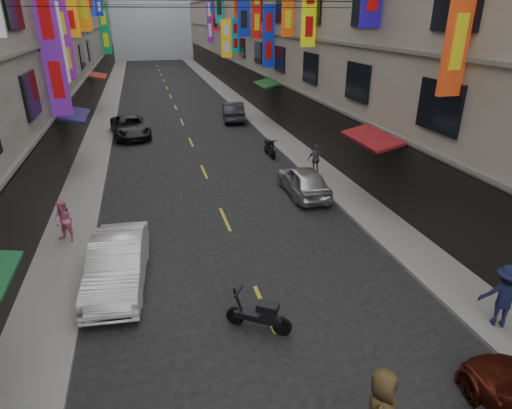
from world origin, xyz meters
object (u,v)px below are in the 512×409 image
car_right_mid (303,181)px  pedestrian_rnear (505,296)px  car_left_mid (118,264)px  car_left_far (130,127)px  pedestrian_lfar (64,221)px  pedestrian_rfar (316,159)px  car_right_far (233,111)px  scooter_crossing (260,315)px  scooter_far_right (270,149)px

car_right_mid → pedestrian_rnear: pedestrian_rnear is taller
car_left_mid → car_left_far: car_left_mid is taller
car_left_far → pedestrian_lfar: pedestrian_lfar is taller
pedestrian_rfar → car_right_mid: bearing=53.7°
car_right_far → scooter_crossing: bearing=87.6°
scooter_far_right → car_left_mid: 14.16m
car_left_mid → car_left_far: 18.16m
car_right_far → pedestrian_lfar: (-9.91, -18.08, 0.18)m
pedestrian_lfar → pedestrian_rnear: 14.05m
car_left_mid → pedestrian_rfar: (9.51, 7.69, 0.17)m
scooter_crossing → car_right_far: size_ratio=0.35×
car_left_far → car_right_far: size_ratio=1.12×
car_right_far → pedestrian_rfar: bearing=104.1°
car_left_far → pedestrian_rfar: (9.32, -10.47, 0.22)m
scooter_far_right → pedestrian_rnear: size_ratio=1.02×
car_right_mid → pedestrian_lfar: 10.17m
car_left_mid → scooter_far_right: bearing=59.7°
scooter_crossing → car_right_far: 24.74m
car_left_mid → car_right_far: bearing=74.3°
pedestrian_rfar → car_left_mid: bearing=36.6°
car_right_far → pedestrian_rnear: size_ratio=2.48×
car_right_mid → pedestrian_lfar: size_ratio=2.54×
car_left_far → pedestrian_rfar: pedestrian_rfar is taller
scooter_far_right → pedestrian_lfar: bearing=38.0°
car_right_far → pedestrian_lfar: size_ratio=2.81×
scooter_crossing → car_right_mid: car_right_mid is taller
car_left_far → pedestrian_rnear: bearing=-75.0°
pedestrian_lfar → pedestrian_rfar: 12.28m
scooter_crossing → pedestrian_rnear: (6.14, -1.52, 0.56)m
car_left_mid → car_left_far: (0.19, 18.15, -0.05)m
scooter_crossing → car_right_mid: 9.59m
car_left_mid → pedestrian_rfar: size_ratio=2.85×
pedestrian_rnear → car_left_far: bearing=-29.3°
car_right_far → pedestrian_rnear: bearing=101.7°
car_right_far → car_left_far: bearing=29.5°
car_right_mid → scooter_far_right: bearing=-91.3°
scooter_crossing → car_right_mid: size_ratio=0.39×
scooter_crossing → scooter_far_right: (4.53, 14.65, 0.00)m
car_left_far → pedestrian_rfar: size_ratio=3.16×
car_left_mid → pedestrian_lfar: 3.71m
scooter_crossing → pedestrian_lfar: pedestrian_lfar is taller
car_right_far → pedestrian_lfar: pedestrian_lfar is taller
car_right_far → pedestrian_rnear: 25.94m
scooter_far_right → pedestrian_rfar: bearing=107.4°
car_left_mid → car_right_far: (8.00, 21.26, -0.01)m
pedestrian_rfar → car_right_far: bearing=-86.0°
car_left_far → pedestrian_lfar: size_ratio=3.16×
scooter_crossing → car_left_far: 21.53m
scooter_crossing → pedestrian_rnear: size_ratio=0.88×
car_left_far → pedestrian_rnear: pedestrian_rnear is taller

